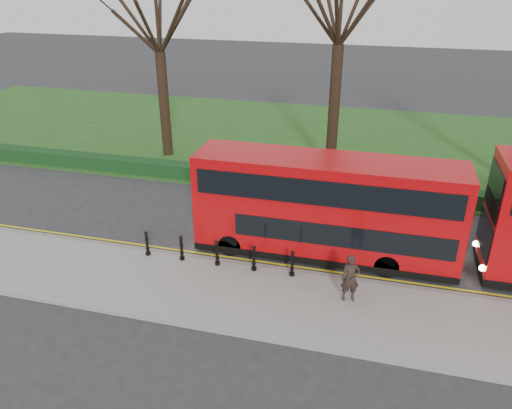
# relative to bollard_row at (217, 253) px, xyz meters

# --- Properties ---
(ground) EXTENTS (120.00, 120.00, 0.00)m
(ground) POSITION_rel_bollard_row_xyz_m (0.95, 1.35, -0.65)
(ground) COLOR #28282B
(ground) RESTS_ON ground
(pavement) EXTENTS (60.00, 4.00, 0.15)m
(pavement) POSITION_rel_bollard_row_xyz_m (0.95, -1.65, -0.57)
(pavement) COLOR gray
(pavement) RESTS_ON ground
(kerb) EXTENTS (60.00, 0.25, 0.16)m
(kerb) POSITION_rel_bollard_row_xyz_m (0.95, 0.35, -0.57)
(kerb) COLOR slate
(kerb) RESTS_ON ground
(grass_verge) EXTENTS (60.00, 18.00, 0.06)m
(grass_verge) POSITION_rel_bollard_row_xyz_m (0.95, 16.35, -0.62)
(grass_verge) COLOR #1F4C19
(grass_verge) RESTS_ON ground
(hedge) EXTENTS (60.00, 0.90, 0.80)m
(hedge) POSITION_rel_bollard_row_xyz_m (0.95, 8.15, -0.25)
(hedge) COLOR black
(hedge) RESTS_ON ground
(yellow_line_outer) EXTENTS (60.00, 0.10, 0.01)m
(yellow_line_outer) POSITION_rel_bollard_row_xyz_m (0.95, 0.65, -0.64)
(yellow_line_outer) COLOR yellow
(yellow_line_outer) RESTS_ON ground
(yellow_line_inner) EXTENTS (60.00, 0.10, 0.01)m
(yellow_line_inner) POSITION_rel_bollard_row_xyz_m (0.95, 0.85, -0.64)
(yellow_line_inner) COLOR yellow
(yellow_line_inner) RESTS_ON ground
(tree_left) EXTENTS (7.18, 7.18, 11.22)m
(tree_left) POSITION_rel_bollard_row_xyz_m (-7.05, 11.35, 7.51)
(tree_left) COLOR black
(tree_left) RESTS_ON ground
(bollard_row) EXTENTS (6.01, 0.15, 1.00)m
(bollard_row) POSITION_rel_bollard_row_xyz_m (0.00, 0.00, 0.00)
(bollard_row) COLOR black
(bollard_row) RESTS_ON pavement
(bus_lead) EXTENTS (10.27, 2.36, 4.09)m
(bus_lead) POSITION_rel_bollard_row_xyz_m (3.81, 2.08, 1.41)
(bus_lead) COLOR #AA070B
(bus_lead) RESTS_ON ground
(pedestrian) EXTENTS (0.72, 0.57, 1.75)m
(pedestrian) POSITION_rel_bollard_row_xyz_m (5.11, -0.97, 0.37)
(pedestrian) COLOR black
(pedestrian) RESTS_ON pavement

